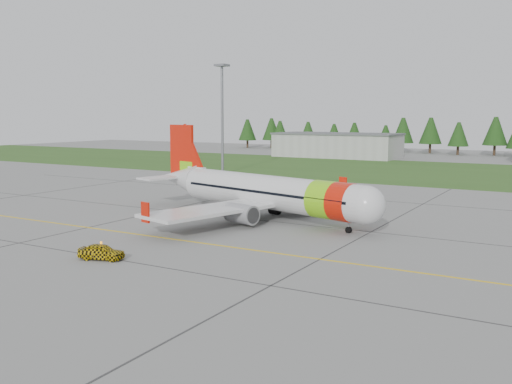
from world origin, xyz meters
The scene contains 9 objects.
ground centered at (0.00, 0.00, 0.00)m, with size 320.00×320.00×0.00m, color gray.
aircraft centered at (-2.35, 21.30, 2.85)m, with size 32.03×30.16×9.89m.
follow_me_car centered at (-4.60, -0.51, 1.80)m, with size 1.45×1.22×3.59m, color yellow.
service_van centered at (-25.44, 46.20, 2.37)m, with size 1.65×1.56×4.74m, color white.
grass_strip centered at (0.00, 82.00, 0.01)m, with size 320.00×50.00×0.03m, color #30561E.
taxi_guideline centered at (0.00, 8.00, 0.01)m, with size 120.00×0.25×0.02m, color gold.
hangar_west centered at (-30.00, 110.00, 3.00)m, with size 32.00×14.00×6.00m, color #A8A8A3.
floodlight_mast centered at (-32.00, 58.00, 10.00)m, with size 0.50×0.50×20.00m, color slate.
treeline centered at (0.00, 138.00, 5.00)m, with size 160.00×8.00×10.00m, color #1C3F14, non-canonical shape.
Camera 1 is at (27.24, -31.65, 11.05)m, focal length 40.00 mm.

